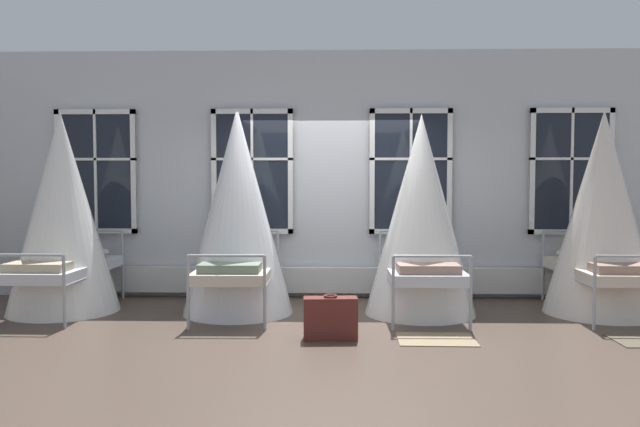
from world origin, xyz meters
The scene contains 9 objects.
ground centered at (0.00, 0.00, 0.00)m, with size 21.06×21.06×0.00m, color #4C3D33.
back_wall_with_windows centered at (0.00, 1.12, 1.74)m, with size 11.53×0.10×3.48m, color silver.
window_bank centered at (0.00, 1.00, 1.00)m, with size 7.83×0.10×2.59m.
cot_first centered at (-3.37, -0.03, 1.22)m, with size 1.37×1.86×2.52m.
cot_second centered at (-1.15, -0.04, 1.24)m, with size 1.37×1.86×2.56m.
cot_third centered at (1.12, -0.03, 1.20)m, with size 1.37×1.86×2.47m.
cot_fourth centered at (3.36, 0.02, 1.22)m, with size 1.37×1.87×2.52m.
rug_third centered at (1.11, -1.33, 0.01)m, with size 0.80×0.56×0.01m, color #8E7A5B.
suitcase_dark centered at (0.01, -1.33, 0.22)m, with size 0.57×0.25×0.47m.
Camera 1 is at (0.07, -7.74, 1.65)m, focal length 34.94 mm.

